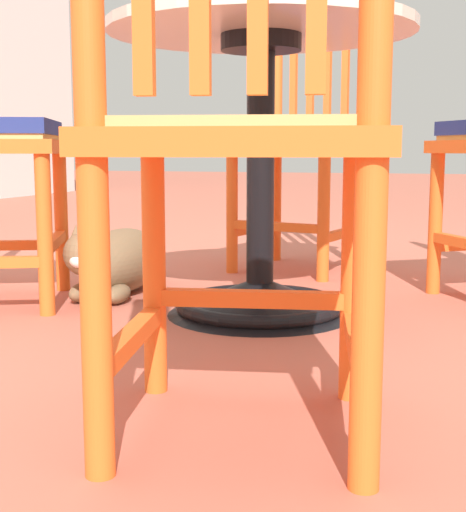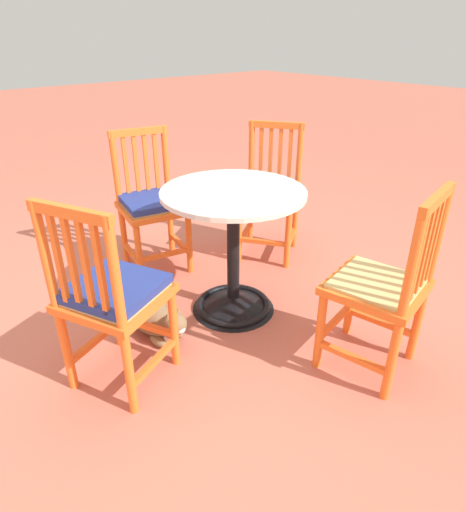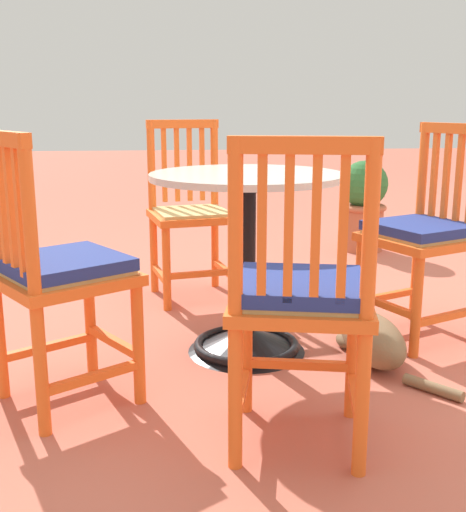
# 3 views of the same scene
# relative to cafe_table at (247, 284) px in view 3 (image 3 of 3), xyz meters

# --- Properties ---
(ground_plane) EXTENTS (24.00, 24.00, 0.00)m
(ground_plane) POSITION_rel_cafe_table_xyz_m (-0.03, 0.07, -0.28)
(ground_plane) COLOR #BC604C
(cafe_table) EXTENTS (0.76, 0.76, 0.73)m
(cafe_table) POSITION_rel_cafe_table_xyz_m (0.00, 0.00, 0.00)
(cafe_table) COLOR black
(cafe_table) RESTS_ON ground_plane
(orange_chair_at_corner) EXTENTS (0.53, 0.53, 0.91)m
(orange_chair_at_corner) POSITION_rel_cafe_table_xyz_m (-0.10, 0.76, 0.16)
(orange_chair_at_corner) COLOR orange
(orange_chair_at_corner) RESTS_ON ground_plane
(orange_chair_near_fence) EXTENTS (0.47, 0.47, 0.91)m
(orange_chair_near_fence) POSITION_rel_cafe_table_xyz_m (-0.80, -0.19, 0.15)
(orange_chair_near_fence) COLOR orange
(orange_chair_near_fence) RESTS_ON ground_plane
(orange_chair_by_planter) EXTENTS (0.55, 0.55, 0.91)m
(orange_chair_by_planter) POSITION_rel_cafe_table_xyz_m (0.39, -0.67, 0.16)
(orange_chair_by_planter) COLOR orange
(orange_chair_by_planter) RESTS_ON ground_plane
(orange_chair_facing_out) EXTENTS (0.48, 0.48, 0.91)m
(orange_chair_facing_out) POSITION_rel_cafe_table_xyz_m (0.75, 0.06, 0.16)
(orange_chair_facing_out) COLOR orange
(orange_chair_facing_out) RESTS_ON ground_plane
(tabby_cat) EXTENTS (0.71, 0.33, 0.23)m
(tabby_cat) POSITION_rel_cafe_table_xyz_m (0.13, 0.47, -0.19)
(tabby_cat) COLOR brown
(tabby_cat) RESTS_ON ground_plane
(terracotta_planter) EXTENTS (0.32, 0.32, 0.62)m
(terracotta_planter) POSITION_rel_cafe_table_xyz_m (-1.77, 1.03, 0.04)
(terracotta_planter) COLOR #B25B3D
(terracotta_planter) RESTS_ON ground_plane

